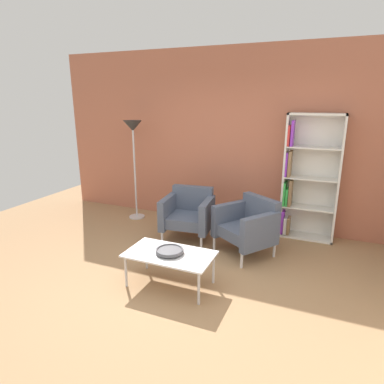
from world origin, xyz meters
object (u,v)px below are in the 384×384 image
(coffee_table_low, at_px, (170,256))
(armchair_corner_red, at_px, (189,213))
(decorative_bowl, at_px, (170,250))
(armchair_by_bookshelf, at_px, (248,225))
(bookshelf_tall, at_px, (306,179))
(floor_lamp_torchiere, at_px, (133,138))

(coffee_table_low, bearing_deg, armchair_corner_red, 104.50)
(coffee_table_low, distance_m, decorative_bowl, 0.07)
(armchair_corner_red, height_order, armchair_by_bookshelf, same)
(armchair_corner_red, xyz_separation_m, armchair_by_bookshelf, (0.96, -0.13, 0.00))
(bookshelf_tall, bearing_deg, floor_lamp_torchiere, -174.44)
(armchair_corner_red, bearing_deg, bookshelf_tall, 19.57)
(coffee_table_low, relative_size, floor_lamp_torchiere, 0.57)
(armchair_by_bookshelf, bearing_deg, coffee_table_low, -82.89)
(armchair_corner_red, relative_size, armchair_by_bookshelf, 0.83)
(coffee_table_low, distance_m, floor_lamp_torchiere, 2.64)
(decorative_bowl, xyz_separation_m, armchair_corner_red, (-0.34, 1.31, -0.02))
(decorative_bowl, relative_size, armchair_by_bookshelf, 0.34)
(coffee_table_low, relative_size, armchair_corner_red, 1.28)
(bookshelf_tall, distance_m, decorative_bowl, 2.48)
(decorative_bowl, xyz_separation_m, floor_lamp_torchiere, (-1.59, 1.81, 1.01))
(bookshelf_tall, xyz_separation_m, armchair_by_bookshelf, (-0.64, -0.90, -0.51))
(armchair_by_bookshelf, height_order, floor_lamp_torchiere, floor_lamp_torchiere)
(decorative_bowl, distance_m, floor_lamp_torchiere, 2.61)
(coffee_table_low, height_order, armchair_corner_red, armchair_corner_red)
(armchair_corner_red, bearing_deg, decorative_bowl, -81.68)
(coffee_table_low, bearing_deg, floor_lamp_torchiere, 131.33)
(coffee_table_low, xyz_separation_m, armchair_by_bookshelf, (0.62, 1.18, 0.05))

